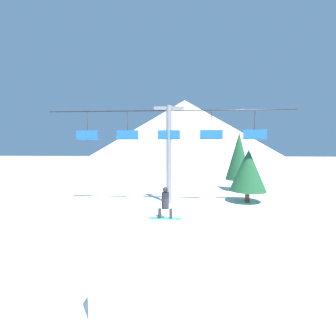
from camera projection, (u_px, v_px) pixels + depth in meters
ground_plane at (192, 266)px, 8.66m from camera, size 220.00×220.00×0.00m
mountain_ridge at (184, 131)px, 80.83m from camera, size 71.63×71.63×21.39m
snow_ramp at (158, 256)px, 7.84m from camera, size 3.17×4.33×1.63m
snowboarder at (165, 203)px, 9.26m from camera, size 1.33×0.30×1.34m
chairlift at (169, 145)px, 18.21m from camera, size 19.88×0.46×7.94m
pine_tree_near at (248, 170)px, 18.76m from camera, size 3.02×3.02×4.48m
pine_tree_far at (239, 156)px, 23.85m from camera, size 2.66×2.66×6.22m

